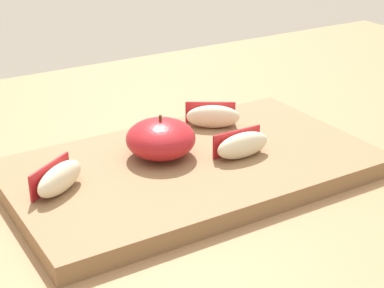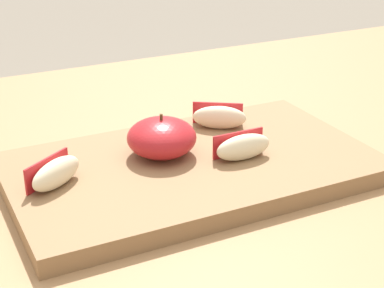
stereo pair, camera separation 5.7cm
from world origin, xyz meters
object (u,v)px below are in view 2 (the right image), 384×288
object	(u,v)px
cutting_board	(192,168)
apple_wedge_left	(219,117)
apple_half_skin_up	(162,138)
apple_wedge_front	(55,173)
apple_wedge_middle	(243,147)

from	to	relation	value
cutting_board	apple_wedge_left	bearing A→B (deg)	43.59
apple_half_skin_up	apple_wedge_front	bearing A→B (deg)	-170.92
apple_wedge_middle	apple_half_skin_up	bearing A→B (deg)	147.43
cutting_board	apple_wedge_front	xyz separation A→B (m)	(-0.16, 0.01, 0.03)
apple_wedge_front	cutting_board	bearing A→B (deg)	-2.10
apple_wedge_middle	apple_wedge_left	distance (m)	0.10
apple_wedge_front	apple_wedge_left	bearing A→B (deg)	15.40
apple_half_skin_up	apple_wedge_left	xyz separation A→B (m)	(0.10, 0.04, -0.01)
apple_wedge_front	apple_wedge_middle	distance (m)	0.22
cutting_board	apple_wedge_middle	distance (m)	0.07
apple_wedge_left	apple_half_skin_up	bearing A→B (deg)	-156.75
apple_half_skin_up	apple_wedge_front	distance (m)	0.14
apple_half_skin_up	apple_wedge_front	size ratio (longest dim) A/B	1.16
apple_wedge_middle	apple_wedge_left	xyz separation A→B (m)	(0.02, 0.09, 0.00)
cutting_board	apple_wedge_left	xyz separation A→B (m)	(0.07, 0.07, 0.03)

